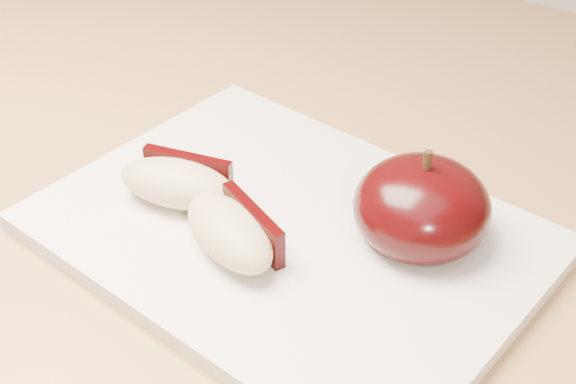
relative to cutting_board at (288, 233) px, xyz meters
The scene contains 4 objects.
cutting_board is the anchor object (origin of this frame).
apple_half 0.08m from the cutting_board, 27.42° to the left, with size 0.10×0.10×0.07m.
apple_wedge_a 0.07m from the cutting_board, 168.32° to the right, with size 0.08×0.05×0.03m.
apple_wedge_b 0.04m from the cutting_board, 113.22° to the right, with size 0.08×0.06×0.03m.
Camera 1 is at (0.15, 0.10, 1.21)m, focal length 50.00 mm.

